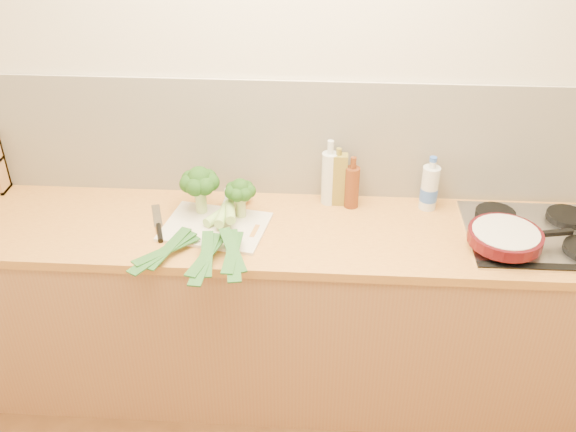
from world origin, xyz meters
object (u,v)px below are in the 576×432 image
at_px(chefs_knife, 159,228).
at_px(chopping_board, 215,227).
at_px(gas_hob, 538,234).
at_px(skillet, 506,236).

bearing_deg(chefs_knife, chopping_board, -10.11).
bearing_deg(chopping_board, gas_hob, 11.07).
relative_size(gas_hob, chefs_knife, 1.91).
relative_size(chopping_board, chefs_knife, 1.39).
distance_m(gas_hob, chopping_board, 1.34).
distance_m(chefs_knife, skillet, 1.41).
bearing_deg(chopping_board, chefs_knife, -162.11).
bearing_deg(skillet, gas_hob, 20.94).
bearing_deg(chopping_board, skillet, 6.17).
height_order(gas_hob, chopping_board, gas_hob).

